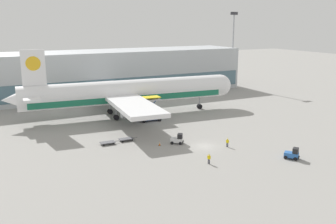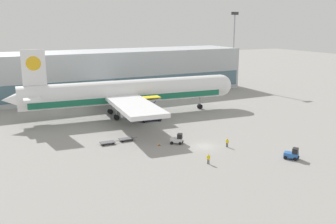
{
  "view_description": "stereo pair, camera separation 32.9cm",
  "coord_description": "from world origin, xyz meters",
  "views": [
    {
      "loc": [
        -36.71,
        -56.84,
        22.91
      ],
      "look_at": [
        -1.21,
        13.09,
        4.0
      ],
      "focal_mm": 40.0,
      "sensor_mm": 36.0,
      "label": 1
    },
    {
      "loc": [
        -36.41,
        -56.98,
        22.91
      ],
      "look_at": [
        -1.21,
        13.09,
        4.0
      ],
      "focal_mm": 40.0,
      "sensor_mm": 36.0,
      "label": 2
    }
  ],
  "objects": [
    {
      "name": "baggage_tug_mid",
      "position": [
        9.81,
        -12.43,
        0.88
      ],
      "size": [
        2.63,
        2.81,
        2.0
      ],
      "rotation": [
        0.0,
        0.0,
        -0.94
      ],
      "color": "#2D66B7",
      "rests_on": "ground_plane"
    },
    {
      "name": "traffic_cone_near",
      "position": [
        -7.5,
        4.22,
        0.36
      ],
      "size": [
        0.4,
        0.4,
        0.74
      ],
      "color": "black",
      "rests_on": "ground_plane"
    },
    {
      "name": "light_mast",
      "position": [
        44.89,
        52.86,
        15.05
      ],
      "size": [
        2.8,
        0.5,
        26.34
      ],
      "color": "#9EA0A5",
      "rests_on": "ground_plane"
    },
    {
      "name": "ground_crew_near",
      "position": [
        -4.3,
        -7.97,
        1.02
      ],
      "size": [
        0.43,
        0.43,
        1.74
      ],
      "rotation": [
        0.0,
        0.0,
        2.36
      ],
      "color": "black",
      "rests_on": "ground_plane"
    },
    {
      "name": "scissor_lift_loader",
      "position": [
        -1.57,
        22.11,
        2.16
      ],
      "size": [
        5.43,
        3.75,
        5.74
      ],
      "rotation": [
        0.0,
        0.0,
        -0.08
      ],
      "color": "#284C99",
      "rests_on": "ground_plane"
    },
    {
      "name": "ground_plane",
      "position": [
        0.0,
        0.0,
        0.0
      ],
      "size": [
        400.0,
        400.0,
        0.0
      ],
      "primitive_type": "plane",
      "color": "gray"
    },
    {
      "name": "baggage_dolly_lead",
      "position": [
        -16.09,
        9.42,
        0.39
      ],
      "size": [
        3.72,
        1.57,
        0.48
      ],
      "rotation": [
        0.0,
        0.0,
        -0.03
      ],
      "color": "#56565B",
      "rests_on": "ground_plane"
    },
    {
      "name": "airplane_main",
      "position": [
        -4.83,
        29.15,
        5.84
      ],
      "size": [
        58.07,
        48.5,
        17.0
      ],
      "rotation": [
        0.0,
        0.0,
        -0.08
      ],
      "color": "white",
      "rests_on": "ground_plane"
    },
    {
      "name": "terminal_building",
      "position": [
        0.43,
        59.19,
        6.99
      ],
      "size": [
        90.0,
        18.2,
        14.0
      ],
      "color": "#B2B7BC",
      "rests_on": "ground_plane"
    },
    {
      "name": "baggage_dolly_second",
      "position": [
        -12.11,
        9.91,
        0.39
      ],
      "size": [
        3.72,
        1.57,
        0.48
      ],
      "rotation": [
        0.0,
        0.0,
        -0.03
      ],
      "color": "#56565B",
      "rests_on": "ground_plane"
    },
    {
      "name": "ground_crew_far",
      "position": [
        3.54,
        -2.24,
        0.98
      ],
      "size": [
        0.39,
        0.47,
        1.68
      ],
      "rotation": [
        0.0,
        0.0,
        5.36
      ],
      "color": "black",
      "rests_on": "ground_plane"
    },
    {
      "name": "baggage_tug_foreground",
      "position": [
        -3.87,
        3.76,
        0.88
      ],
      "size": [
        2.81,
        2.63,
        2.0
      ],
      "rotation": [
        0.0,
        0.0,
        -0.63
      ],
      "color": "silver",
      "rests_on": "ground_plane"
    }
  ]
}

